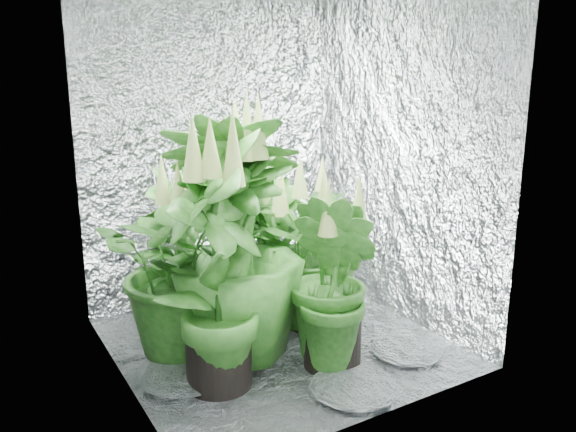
% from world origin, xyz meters
% --- Properties ---
extents(ground, '(1.60, 1.60, 0.00)m').
position_xyz_m(ground, '(0.00, 0.00, 0.00)').
color(ground, silver).
rests_on(ground, ground).
extents(walls, '(1.62, 1.62, 2.00)m').
position_xyz_m(walls, '(0.00, 0.00, 1.00)').
color(walls, silver).
rests_on(walls, ground).
extents(plant_a, '(0.97, 0.97, 1.01)m').
position_xyz_m(plant_a, '(-0.44, 0.13, 0.48)').
color(plant_a, black).
rests_on(plant_a, ground).
extents(plant_b, '(0.63, 0.63, 0.94)m').
position_xyz_m(plant_b, '(-0.30, 0.64, 0.43)').
color(plant_b, black).
rests_on(plant_b, ground).
extents(plant_c, '(0.49, 0.49, 0.88)m').
position_xyz_m(plant_c, '(0.11, 0.27, 0.40)').
color(plant_c, black).
rests_on(plant_c, ground).
extents(plant_d, '(0.90, 0.90, 1.29)m').
position_xyz_m(plant_d, '(-0.25, -0.04, 0.61)').
color(plant_d, black).
rests_on(plant_d, ground).
extents(plant_e, '(0.88, 0.88, 0.97)m').
position_xyz_m(plant_e, '(0.27, 0.10, 0.46)').
color(plant_e, black).
rests_on(plant_e, ground).
extents(plant_f, '(0.73, 0.73, 1.23)m').
position_xyz_m(plant_f, '(-0.44, -0.24, 0.57)').
color(plant_f, black).
rests_on(plant_f, ground).
extents(plant_g, '(0.50, 0.50, 0.94)m').
position_xyz_m(plant_g, '(0.10, -0.35, 0.42)').
color(plant_g, black).
rests_on(plant_g, ground).
extents(circulation_fan, '(0.14, 0.31, 0.35)m').
position_xyz_m(circulation_fan, '(0.60, 0.35, 0.15)').
color(circulation_fan, black).
rests_on(circulation_fan, ground).
extents(plant_label, '(0.06, 0.06, 0.09)m').
position_xyz_m(plant_label, '(0.16, -0.38, 0.30)').
color(plant_label, white).
rests_on(plant_label, plant_g).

